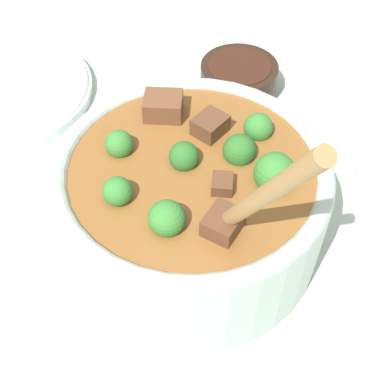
{
  "coord_description": "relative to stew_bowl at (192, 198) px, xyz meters",
  "views": [
    {
      "loc": [
        -0.23,
        -0.21,
        0.43
      ],
      "look_at": [
        0.0,
        0.0,
        0.07
      ],
      "focal_mm": 50.0,
      "sensor_mm": 36.0,
      "label": 1
    }
  ],
  "objects": [
    {
      "name": "stew_bowl",
      "position": [
        0.0,
        0.0,
        0.0
      ],
      "size": [
        0.24,
        0.27,
        0.26
      ],
      "color": "#B2C6BC",
      "rests_on": "ground_plane"
    },
    {
      "name": "ground_plane",
      "position": [
        -0.0,
        0.0,
        -0.06
      ],
      "size": [
        4.0,
        4.0,
        0.0
      ],
      "primitive_type": "plane",
      "color": "#ADBCAD"
    },
    {
      "name": "empty_plate",
      "position": [
        -0.0,
        0.32,
        -0.05
      ],
      "size": [
        0.22,
        0.22,
        0.02
      ],
      "color": "white",
      "rests_on": "ground_plane"
    },
    {
      "name": "condiment_bowl",
      "position": [
        0.2,
        0.11,
        -0.04
      ],
      "size": [
        0.09,
        0.09,
        0.04
      ],
      "color": "black",
      "rests_on": "ground_plane"
    }
  ]
}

